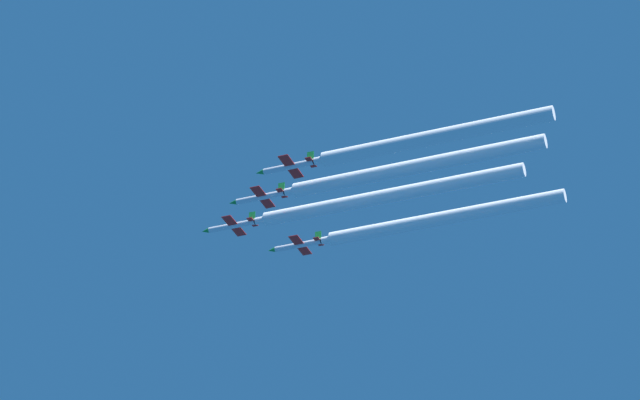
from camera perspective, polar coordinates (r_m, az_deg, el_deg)
name	(u,v)px	position (r m, az deg, el deg)	size (l,w,h in m)	color
jet_lead	(230,226)	(327.11, -3.29, -0.96)	(8.65, 12.59, 3.03)	silver
jet_left_wingman	(259,197)	(314.75, -2.25, 0.09)	(8.65, 12.59, 3.03)	silver
jet_right_wingman	(296,245)	(331.05, -0.86, -1.67)	(8.65, 12.59, 3.03)	silver
jet_outer_left	(287,167)	(303.05, -1.22, 1.21)	(8.65, 12.59, 3.03)	silver
smoke_trail_lead	(386,196)	(316.39, 2.43, 0.14)	(2.88, 57.32, 2.88)	white
smoke_trail_left_wingman	(412,167)	(305.29, 3.37, 1.20)	(2.88, 53.28, 2.88)	white
smoke_trail_right_wingman	(440,219)	(322.20, 4.41, -0.69)	(2.88, 52.17, 2.88)	white
smoke_trail_outer_left	(431,138)	(295.01, 4.07, 2.28)	(2.88, 47.06, 2.88)	white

